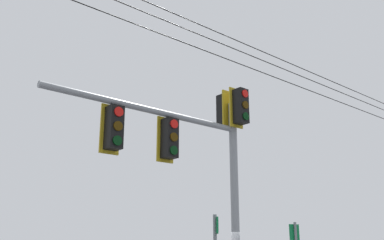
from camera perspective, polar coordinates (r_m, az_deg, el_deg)
name	(u,v)px	position (r m, az deg, el deg)	size (l,w,h in m)	color
signal_mast_assembly	(200,149)	(10.43, 1.10, -3.82)	(2.53, 5.00, 6.11)	gray
overhead_wire_span	(268,64)	(13.23, 9.78, 7.17)	(12.76, 32.67, 1.13)	black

